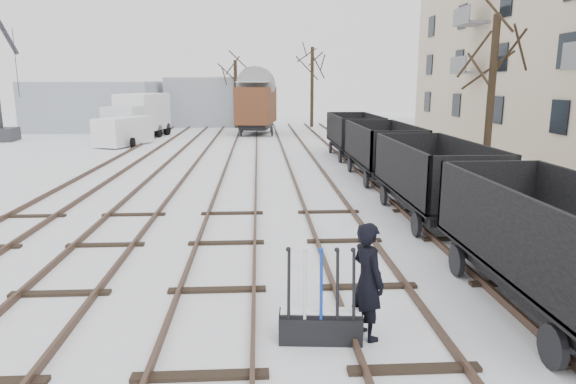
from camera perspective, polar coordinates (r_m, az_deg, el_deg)
The scene contains 16 objects.
ground at distance 10.29m, azimuth -7.87°, elevation -10.88°, with size 120.00×120.00×0.00m, color white.
tracks at distance 23.46m, azimuth -5.31°, elevation 2.43°, with size 13.90×52.00×0.16m.
shed_left at distance 47.54m, azimuth -20.49°, elevation 9.01°, with size 10.00×8.00×4.10m.
shed_right at distance 49.71m, azimuth -9.03°, elevation 9.94°, with size 7.00×6.00×4.50m.
ground_frame at distance 8.33m, azimuth 3.63°, elevation -14.42°, with size 1.33×0.54×1.49m.
worker at distance 8.26m, azimuth 8.85°, elevation -9.72°, with size 0.69×0.45×1.89m, color black.
freight_wagon_a at distance 10.19m, azimuth 27.56°, elevation -7.17°, with size 2.24×5.61×2.29m.
freight_wagon_b at distance 15.81m, azimuth 15.82°, elevation 0.25°, with size 2.24×5.61×2.29m.
freight_wagon_c at distance 21.86m, azimuth 10.41°, elevation 3.69°, with size 2.24×5.61×2.29m.
freight_wagon_d at distance 28.07m, azimuth 7.35°, elevation 5.62°, with size 2.24×5.61×2.29m.
box_van_wagon at distance 40.41m, azimuth -3.54°, elevation 9.75°, with size 3.56×5.64×4.03m.
lorry at distance 38.71m, azimuth -16.24°, elevation 8.14°, with size 3.25×7.29×3.19m.
panel_van at distance 34.59m, azimuth -17.80°, elevation 6.47°, with size 3.14×4.50×1.82m.
tree_near at distance 22.45m, azimuth 21.59°, elevation 9.48°, with size 0.30×0.30×6.59m, color black.
tree_far_left at distance 46.16m, azimuth -5.81°, elevation 10.74°, with size 0.30×0.30×5.88m, color black.
tree_far_right at distance 47.01m, azimuth 2.69°, elevation 11.52°, with size 0.30×0.30×7.06m, color black.
Camera 1 is at (0.84, -9.44, 4.00)m, focal length 32.00 mm.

